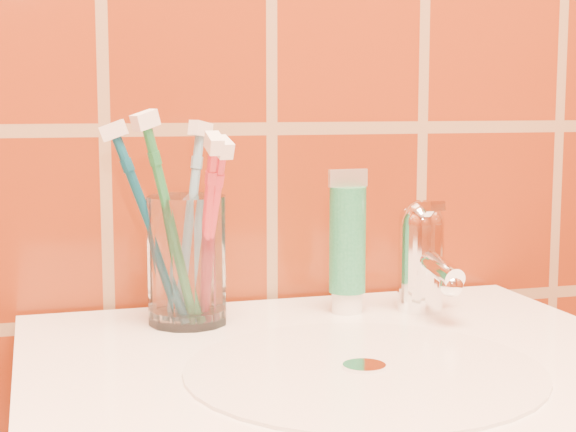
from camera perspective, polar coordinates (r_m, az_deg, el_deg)
name	(u,v)px	position (r m, az deg, el deg)	size (l,w,h in m)	color
glass_tumbler	(187,260)	(0.89, -6.52, -2.85)	(0.08, 0.08, 0.13)	white
toothpaste_tube	(347,246)	(0.93, 3.87, -1.95)	(0.04, 0.04, 0.15)	white
faucet	(423,252)	(0.94, 8.69, -2.34)	(0.05, 0.11, 0.12)	white
toothbrush_0	(151,227)	(0.88, -8.85, -0.68)	(0.09, 0.04, 0.21)	navy
toothbrush_1	(210,236)	(0.86, -5.07, -1.28)	(0.04, 0.09, 0.19)	#B62737
toothbrush_2	(171,223)	(0.86, -7.58, -0.48)	(0.07, 0.05, 0.22)	#1D6F3B
toothbrush_3	(190,222)	(0.90, -6.33, -0.40)	(0.05, 0.05, 0.21)	#689BB8
toothbrush_4	(206,234)	(0.85, -5.32, -1.18)	(0.03, 0.09, 0.20)	#B52634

